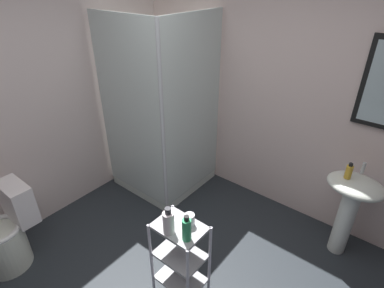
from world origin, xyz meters
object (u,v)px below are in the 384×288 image
(shower_stall, at_px, (164,153))
(lotion_bottle_white, at_px, (169,222))
(toilet, at_px, (7,235))
(rinse_cup, at_px, (190,220))
(storage_cart, at_px, (180,256))
(pedestal_sink, at_px, (351,201))
(hand_soap_bottle, at_px, (349,172))
(body_wash_bottle_green, at_px, (187,229))

(shower_stall, distance_m, lotion_bottle_white, 1.55)
(toilet, height_order, rinse_cup, rinse_cup)
(shower_stall, bearing_deg, storage_cart, -41.92)
(pedestal_sink, height_order, lotion_bottle_white, lotion_bottle_white)
(storage_cart, bearing_deg, hand_soap_bottle, 58.13)
(hand_soap_bottle, bearing_deg, rinse_cup, -121.59)
(shower_stall, relative_size, hand_soap_bottle, 13.94)
(storage_cart, xyz_separation_m, body_wash_bottle_green, (0.11, -0.06, 0.39))
(storage_cart, height_order, hand_soap_bottle, hand_soap_bottle)
(pedestal_sink, xyz_separation_m, storage_cart, (-0.85, -1.27, -0.14))
(storage_cart, relative_size, lotion_bottle_white, 3.47)
(lotion_bottle_white, bearing_deg, pedestal_sink, 57.40)
(toilet, bearing_deg, pedestal_sink, 41.33)
(pedestal_sink, height_order, toilet, pedestal_sink)
(body_wash_bottle_green, bearing_deg, lotion_bottle_white, -167.94)
(lotion_bottle_white, distance_m, rinse_cup, 0.16)
(rinse_cup, bearing_deg, body_wash_bottle_green, -58.75)
(shower_stall, xyz_separation_m, rinse_cup, (1.13, -0.92, 0.32))
(toilet, xyz_separation_m, storage_cart, (1.38, 0.69, 0.12))
(toilet, bearing_deg, shower_stall, 80.10)
(pedestal_sink, bearing_deg, body_wash_bottle_green, -118.89)
(pedestal_sink, xyz_separation_m, hand_soap_bottle, (-0.08, -0.03, 0.29))
(storage_cart, distance_m, body_wash_bottle_green, 0.41)
(toilet, distance_m, lotion_bottle_white, 1.58)
(shower_stall, relative_size, storage_cart, 2.70)
(lotion_bottle_white, relative_size, body_wash_bottle_green, 1.05)
(shower_stall, relative_size, toilet, 2.63)
(storage_cart, height_order, lotion_bottle_white, lotion_bottle_white)
(shower_stall, distance_m, hand_soap_bottle, 1.92)
(toilet, relative_size, hand_soap_bottle, 5.30)
(shower_stall, height_order, storage_cart, shower_stall)
(rinse_cup, bearing_deg, pedestal_sink, 56.50)
(storage_cart, relative_size, rinse_cup, 8.08)
(storage_cart, xyz_separation_m, rinse_cup, (0.04, 0.06, 0.35))
(shower_stall, xyz_separation_m, lotion_bottle_white, (1.07, -1.06, 0.37))
(hand_soap_bottle, bearing_deg, body_wash_bottle_green, -116.84)
(hand_soap_bottle, height_order, lotion_bottle_white, same)
(hand_soap_bottle, xyz_separation_m, lotion_bottle_white, (-0.79, -1.32, -0.04))
(shower_stall, height_order, lotion_bottle_white, shower_stall)
(storage_cart, height_order, rinse_cup, rinse_cup)
(toilet, xyz_separation_m, rinse_cup, (1.43, 0.75, 0.47))
(lotion_bottle_white, bearing_deg, rinse_cup, 65.71)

